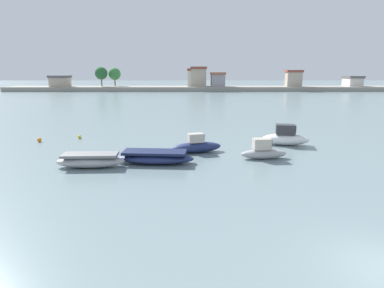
{
  "coord_description": "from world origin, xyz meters",
  "views": [
    {
      "loc": [
        -6.76,
        -10.04,
        6.57
      ],
      "look_at": [
        -6.53,
        14.55,
        1.11
      ],
      "focal_mm": 31.5,
      "sensor_mm": 36.0,
      "label": 1
    }
  ],
  "objects": [
    {
      "name": "distant_shoreline",
      "position": [
        -1.0,
        97.4,
        1.62
      ],
      "size": [
        126.06,
        10.56,
        7.44
      ],
      "color": "gray",
      "rests_on": "ground"
    },
    {
      "name": "moored_boat_0",
      "position": [
        -13.52,
        12.29,
        0.45
      ],
      "size": [
        4.72,
        1.79,
        0.96
      ],
      "rotation": [
        0.0,
        0.0,
        0.03
      ],
      "color": "#9E9EA3",
      "rests_on": "ground"
    },
    {
      "name": "moored_boat_3",
      "position": [
        -1.18,
        14.42,
        0.56
      ],
      "size": [
        3.57,
        1.37,
        1.55
      ],
      "rotation": [
        0.0,
        0.0,
        0.09
      ],
      "color": "#9E9EA3",
      "rests_on": "ground"
    },
    {
      "name": "moored_boat_4",
      "position": [
        1.8,
        19.12,
        0.68
      ],
      "size": [
        4.26,
        2.26,
        1.83
      ],
      "rotation": [
        0.0,
        0.0,
        -0.18
      ],
      "color": "white",
      "rests_on": "ground"
    },
    {
      "name": "mooring_buoy_1",
      "position": [
        3.96,
        21.23,
        0.18
      ],
      "size": [
        0.37,
        0.37,
        0.37
      ],
      "primitive_type": "sphere",
      "color": "yellow",
      "rests_on": "ground"
    },
    {
      "name": "moored_boat_2",
      "position": [
        -6.12,
        16.46,
        0.52
      ],
      "size": [
        4.25,
        2.34,
        1.55
      ],
      "rotation": [
        0.0,
        0.0,
        0.26
      ],
      "color": "navy",
      "rests_on": "ground"
    },
    {
      "name": "moored_boat_1",
      "position": [
        -9.2,
        13.26,
        0.43
      ],
      "size": [
        5.72,
        2.41,
        0.9
      ],
      "rotation": [
        0.0,
        0.0,
        -0.08
      ],
      "color": "navy",
      "rests_on": "ground"
    },
    {
      "name": "mooring_buoy_2",
      "position": [
        -20.63,
        20.59,
        0.2
      ],
      "size": [
        0.4,
        0.4,
        0.4
      ],
      "primitive_type": "sphere",
      "color": "orange",
      "rests_on": "ground"
    },
    {
      "name": "mooring_buoy_0",
      "position": [
        -17.4,
        22.12,
        0.18
      ],
      "size": [
        0.36,
        0.36,
        0.36
      ],
      "primitive_type": "sphere",
      "color": "yellow",
      "rests_on": "ground"
    }
  ]
}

